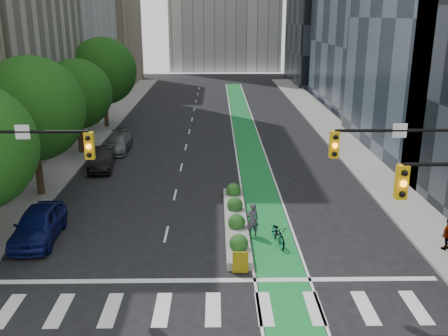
{
  "coord_description": "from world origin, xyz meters",
  "views": [
    {
      "loc": [
        0.15,
        -18.04,
        11.05
      ],
      "look_at": [
        0.57,
        8.04,
        3.0
      ],
      "focal_mm": 40.0,
      "sensor_mm": 36.0,
      "label": 1
    }
  ],
  "objects_px": {
    "cyclist": "(252,220)",
    "parked_car_left_mid": "(102,159)",
    "pedestrian_far": "(448,234)",
    "parked_car_left_near": "(38,224)",
    "median_planter": "(236,219)",
    "parked_car_left_far": "(117,143)",
    "bicycle": "(279,234)"
  },
  "relations": [
    {
      "from": "parked_car_left_far",
      "to": "pedestrian_far",
      "type": "bearing_deg",
      "value": -43.76
    },
    {
      "from": "pedestrian_far",
      "to": "bicycle",
      "type": "bearing_deg",
      "value": -40.77
    },
    {
      "from": "bicycle",
      "to": "parked_car_left_mid",
      "type": "height_order",
      "value": "parked_car_left_mid"
    },
    {
      "from": "parked_car_left_near",
      "to": "pedestrian_far",
      "type": "bearing_deg",
      "value": -7.4
    },
    {
      "from": "cyclist",
      "to": "parked_car_left_near",
      "type": "xyz_separation_m",
      "value": [
        -10.9,
        -0.25,
        -0.06
      ]
    },
    {
      "from": "parked_car_left_near",
      "to": "bicycle",
      "type": "bearing_deg",
      "value": -5.61
    },
    {
      "from": "bicycle",
      "to": "pedestrian_far",
      "type": "height_order",
      "value": "pedestrian_far"
    },
    {
      "from": "median_planter",
      "to": "cyclist",
      "type": "bearing_deg",
      "value": -59.32
    },
    {
      "from": "median_planter",
      "to": "parked_car_left_far",
      "type": "relative_size",
      "value": 2.07
    },
    {
      "from": "bicycle",
      "to": "median_planter",
      "type": "bearing_deg",
      "value": 123.39
    },
    {
      "from": "pedestrian_far",
      "to": "parked_car_left_mid",
      "type": "bearing_deg",
      "value": -68.78
    },
    {
      "from": "parked_car_left_mid",
      "to": "bicycle",
      "type": "bearing_deg",
      "value": -54.31
    },
    {
      "from": "median_planter",
      "to": "parked_car_left_far",
      "type": "bearing_deg",
      "value": 120.92
    },
    {
      "from": "cyclist",
      "to": "parked_car_left_far",
      "type": "distance_m",
      "value": 19.8
    },
    {
      "from": "parked_car_left_near",
      "to": "pedestrian_far",
      "type": "height_order",
      "value": "pedestrian_far"
    },
    {
      "from": "parked_car_left_mid",
      "to": "parked_car_left_near",
      "type": "bearing_deg",
      "value": -98.67
    },
    {
      "from": "cyclist",
      "to": "parked_car_left_near",
      "type": "bearing_deg",
      "value": -14.66
    },
    {
      "from": "parked_car_left_near",
      "to": "parked_car_left_far",
      "type": "xyz_separation_m",
      "value": [
        0.73,
        17.24,
        -0.14
      ]
    },
    {
      "from": "median_planter",
      "to": "pedestrian_far",
      "type": "xyz_separation_m",
      "value": [
        10.09,
        -3.31,
        0.58
      ]
    },
    {
      "from": "pedestrian_far",
      "to": "cyclist",
      "type": "bearing_deg",
      "value": -45.15
    },
    {
      "from": "parked_car_left_mid",
      "to": "pedestrian_far",
      "type": "xyz_separation_m",
      "value": [
        19.65,
        -14.03,
        0.18
      ]
    },
    {
      "from": "median_planter",
      "to": "pedestrian_far",
      "type": "bearing_deg",
      "value": -18.15
    },
    {
      "from": "cyclist",
      "to": "parked_car_left_near",
      "type": "height_order",
      "value": "cyclist"
    },
    {
      "from": "median_planter",
      "to": "parked_car_left_mid",
      "type": "bearing_deg",
      "value": 131.74
    },
    {
      "from": "parked_car_left_far",
      "to": "median_planter",
      "type": "bearing_deg",
      "value": -58.59
    },
    {
      "from": "bicycle",
      "to": "parked_car_left_near",
      "type": "height_order",
      "value": "parked_car_left_near"
    },
    {
      "from": "pedestrian_far",
      "to": "parked_car_left_near",
      "type": "bearing_deg",
      "value": -38.08
    },
    {
      "from": "cyclist",
      "to": "pedestrian_far",
      "type": "relative_size",
      "value": 1.14
    },
    {
      "from": "cyclist",
      "to": "parked_car_left_mid",
      "type": "height_order",
      "value": "cyclist"
    },
    {
      "from": "median_planter",
      "to": "parked_car_left_near",
      "type": "distance_m",
      "value": 10.24
    },
    {
      "from": "cyclist",
      "to": "parked_car_left_mid",
      "type": "xyz_separation_m",
      "value": [
        -10.37,
        12.07,
        -0.14
      ]
    },
    {
      "from": "parked_car_left_far",
      "to": "pedestrian_far",
      "type": "xyz_separation_m",
      "value": [
        19.46,
        -18.95,
        0.23
      ]
    }
  ]
}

